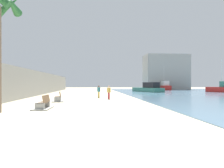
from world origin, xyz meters
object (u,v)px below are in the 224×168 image
bench_far (58,99)px  boat_far_right (148,88)px  bench_near (43,106)px  boat_nearest (224,88)px  person_standing (109,91)px  person_walking (99,91)px  boat_distant (164,87)px

bench_far → boat_far_right: 25.11m
bench_near → boat_nearest: size_ratio=0.33×
person_standing → boat_far_right: bearing=62.1°
person_standing → boat_nearest: 27.56m
bench_far → boat_far_right: boat_far_right is taller
person_walking → boat_distant: 32.92m
boat_far_right → boat_distant: bearing=57.0°
bench_far → person_walking: (4.14, 4.49, 0.64)m
bench_far → boat_distant: boat_distant is taller
bench_near → boat_nearest: 36.55m
bench_far → bench_near: bearing=-90.3°
boat_distant → boat_far_right: bearing=-123.0°
bench_near → bench_far: same height
bench_far → person_walking: 6.14m
bench_near → bench_far: (0.03, 5.88, 0.00)m
boat_nearest → boat_distant: (-6.44, 15.31, 0.09)m
person_walking → boat_distant: size_ratio=0.21×
bench_near → boat_far_right: bearing=60.5°
boat_distant → person_standing: bearing=-120.0°
person_walking → bench_near: bearing=-111.9°
bench_far → boat_far_right: bearing=54.0°
bench_near → boat_nearest: (28.78, 22.52, 0.60)m
boat_nearest → boat_distant: size_ratio=0.88×
bench_near → boat_distant: size_ratio=0.29×
person_standing → boat_distant: (17.09, 29.65, 0.05)m
bench_far → person_standing: 5.73m
boat_nearest → boat_far_right: 14.46m
person_standing → person_walking: bearing=116.1°
boat_nearest → boat_distant: 16.61m
person_standing → boat_far_right: size_ratio=0.19×
person_standing → boat_nearest: (23.53, 14.35, -0.04)m
bench_near → boat_distant: boat_distant is taller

